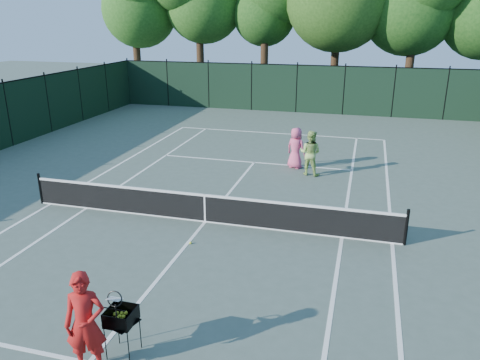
% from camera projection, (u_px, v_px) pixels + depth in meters
% --- Properties ---
extents(ground, '(90.00, 90.00, 0.00)m').
position_uv_depth(ground, '(205.00, 222.00, 14.31)').
color(ground, '#49594E').
rests_on(ground, ground).
extents(sideline_doubles_left, '(0.10, 23.77, 0.01)m').
position_uv_depth(sideline_doubles_left, '(51.00, 204.00, 15.67)').
color(sideline_doubles_left, white).
rests_on(sideline_doubles_left, ground).
extents(sideline_doubles_right, '(0.10, 23.77, 0.01)m').
position_uv_depth(sideline_doubles_right, '(392.00, 243.00, 12.95)').
color(sideline_doubles_right, white).
rests_on(sideline_doubles_right, ground).
extents(sideline_singles_left, '(0.10, 23.77, 0.01)m').
position_uv_depth(sideline_singles_left, '(87.00, 208.00, 15.33)').
color(sideline_singles_left, white).
rests_on(sideline_singles_left, ground).
extents(sideline_singles_right, '(0.10, 23.77, 0.01)m').
position_uv_depth(sideline_singles_right, '(342.00, 238.00, 13.29)').
color(sideline_singles_right, white).
rests_on(sideline_singles_right, ground).
extents(baseline_far, '(10.97, 0.10, 0.01)m').
position_uv_depth(baseline_far, '(278.00, 133.00, 25.13)').
color(baseline_far, white).
rests_on(baseline_far, ground).
extents(service_line_far, '(8.23, 0.10, 0.01)m').
position_uv_depth(service_line_far, '(254.00, 162.00, 20.14)').
color(service_line_far, white).
rests_on(service_line_far, ground).
extents(center_service_line, '(0.10, 12.80, 0.01)m').
position_uv_depth(center_service_line, '(205.00, 222.00, 14.31)').
color(center_service_line, white).
rests_on(center_service_line, ground).
extents(tennis_net, '(11.69, 0.09, 1.06)m').
position_uv_depth(tennis_net, '(205.00, 208.00, 14.16)').
color(tennis_net, black).
rests_on(tennis_net, ground).
extents(fence_far, '(24.00, 0.05, 3.00)m').
position_uv_depth(fence_far, '(297.00, 89.00, 30.21)').
color(fence_far, black).
rests_on(fence_far, ground).
extents(coach, '(0.88, 0.85, 1.94)m').
position_uv_depth(coach, '(85.00, 324.00, 8.01)').
color(coach, red).
rests_on(coach, ground).
extents(player_pink, '(0.98, 0.84, 1.69)m').
position_uv_depth(player_pink, '(296.00, 148.00, 19.16)').
color(player_pink, '#E14F7E').
rests_on(player_pink, ground).
extents(player_green, '(0.99, 0.84, 1.78)m').
position_uv_depth(player_green, '(310.00, 153.00, 18.32)').
color(player_green, '#9ABE5F').
rests_on(player_green, ground).
extents(ball_hopper, '(0.62, 0.62, 0.96)m').
position_uv_depth(ball_hopper, '(121.00, 317.00, 8.47)').
color(ball_hopper, black).
rests_on(ball_hopper, ground).
extents(loose_ball_midcourt, '(0.07, 0.07, 0.07)m').
position_uv_depth(loose_ball_midcourt, '(190.00, 243.00, 12.92)').
color(loose_ball_midcourt, yellow).
rests_on(loose_ball_midcourt, ground).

